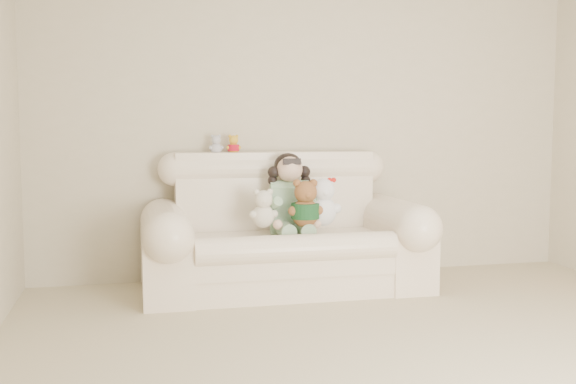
{
  "coord_description": "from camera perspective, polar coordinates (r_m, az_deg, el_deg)",
  "views": [
    {
      "loc": [
        -1.44,
        -2.82,
        1.2
      ],
      "look_at": [
        -0.34,
        1.9,
        0.75
      ],
      "focal_mm": 41.74,
      "sensor_mm": 36.0,
      "label": 1
    }
  ],
  "objects": [
    {
      "name": "wall_back",
      "position": [
        5.52,
        1.98,
        6.35
      ],
      "size": [
        4.5,
        0.0,
        4.5
      ],
      "primitive_type": "plane",
      "rotation": [
        1.57,
        0.0,
        0.0
      ],
      "color": "beige",
      "rests_on": "ground"
    },
    {
      "name": "sofa",
      "position": [
        4.99,
        -0.26,
        -2.58
      ],
      "size": [
        2.1,
        0.95,
        1.03
      ],
      "primitive_type": null,
      "color": "#FFEDCD",
      "rests_on": "floor"
    },
    {
      "name": "brown_teddy",
      "position": [
        4.83,
        1.48,
        -0.58
      ],
      "size": [
        0.29,
        0.24,
        0.41
      ],
      "primitive_type": null,
      "rotation": [
        0.0,
        0.0,
        0.17
      ],
      "color": "brown",
      "rests_on": "sofa"
    },
    {
      "name": "floor",
      "position": [
        3.39,
        13.45,
        -15.6
      ],
      "size": [
        5.0,
        5.0,
        0.0
      ],
      "primitive_type": "plane",
      "color": "tan",
      "rests_on": "ground"
    },
    {
      "name": "cream_teddy",
      "position": [
        4.82,
        -2.12,
        -1.08
      ],
      "size": [
        0.24,
        0.2,
        0.33
      ],
      "primitive_type": null,
      "rotation": [
        0.0,
        0.0,
        -0.19
      ],
      "color": "white",
      "rests_on": "sofa"
    },
    {
      "name": "seated_child",
      "position": [
        5.06,
        0.12,
        -0.04
      ],
      "size": [
        0.43,
        0.5,
        0.62
      ],
      "primitive_type": null,
      "rotation": [
        0.0,
        0.0,
        -0.13
      ],
      "color": "#2C792E",
      "rests_on": "sofa"
    },
    {
      "name": "grey_mini_plush",
      "position": [
        5.23,
        -6.16,
        4.19
      ],
      "size": [
        0.13,
        0.1,
        0.18
      ],
      "primitive_type": null,
      "rotation": [
        0.0,
        0.0,
        -0.1
      ],
      "color": "silver",
      "rests_on": "sofa"
    },
    {
      "name": "yellow_mini_bear",
      "position": [
        5.25,
        -4.67,
        4.2
      ],
      "size": [
        0.12,
        0.1,
        0.18
      ],
      "primitive_type": null,
      "rotation": [
        0.0,
        0.0,
        0.11
      ],
      "color": "gold",
      "rests_on": "sofa"
    },
    {
      "name": "white_cat",
      "position": [
        4.91,
        2.99,
        -0.41
      ],
      "size": [
        0.29,
        0.23,
        0.42
      ],
      "primitive_type": null,
      "rotation": [
        0.0,
        0.0,
        0.07
      ],
      "color": "white",
      "rests_on": "sofa"
    }
  ]
}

